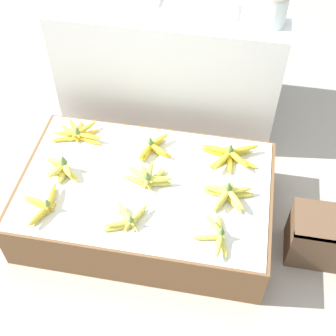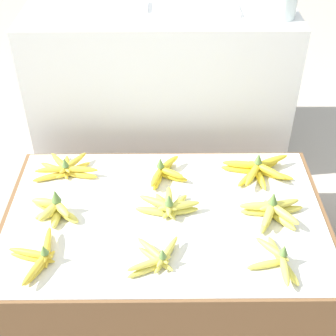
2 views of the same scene
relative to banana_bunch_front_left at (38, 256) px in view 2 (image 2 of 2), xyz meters
name	(u,v)px [view 2 (image 2 of 2)]	position (x,y,z in m)	size (l,w,h in m)	color
ground_plane	(164,262)	(0.42, 0.22, -0.30)	(10.00, 10.00, 0.00)	#A89E8E
display_platform	(164,239)	(0.42, 0.22, -0.16)	(1.20, 0.77, 0.27)	brown
back_vendor_table	(160,82)	(0.40, 1.05, 0.08)	(1.21, 0.58, 0.76)	white
banana_bunch_front_left	(38,256)	(0.00, 0.00, 0.00)	(0.16, 0.25, 0.08)	gold
banana_bunch_front_midleft	(156,258)	(0.39, -0.01, 0.00)	(0.18, 0.17, 0.08)	#DBCC4C
banana_bunch_front_midright	(276,260)	(0.78, -0.02, 0.00)	(0.17, 0.23, 0.09)	gold
banana_bunch_middle_left	(53,209)	(0.01, 0.21, 0.01)	(0.20, 0.15, 0.11)	#DBCC4C
banana_bunch_middle_midleft	(167,206)	(0.43, 0.23, 0.00)	(0.24, 0.16, 0.10)	gold
banana_bunch_middle_midright	(272,211)	(0.81, 0.20, 0.01)	(0.25, 0.17, 0.11)	#DBCC4C
banana_bunch_back_left	(65,169)	(0.01, 0.46, 0.00)	(0.27, 0.18, 0.09)	gold
banana_bunch_back_midleft	(164,172)	(0.42, 0.43, 0.00)	(0.16, 0.20, 0.10)	yellow
banana_bunch_back_midright	(257,170)	(0.79, 0.45, 0.00)	(0.29, 0.21, 0.10)	yellow
foam_tray_white	(214,10)	(0.63, 0.97, 0.47)	(0.21, 0.15, 0.02)	white
foam_tray_dark	(114,6)	(0.20, 1.03, 0.47)	(0.29, 0.14, 0.02)	white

